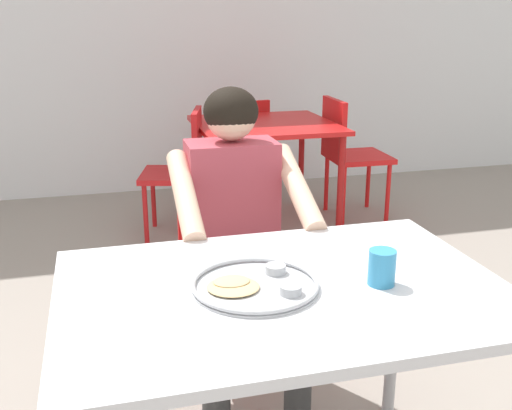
{
  "coord_description": "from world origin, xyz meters",
  "views": [
    {
      "loc": [
        -0.48,
        -1.35,
        1.45
      ],
      "look_at": [
        -0.04,
        0.29,
        0.91
      ],
      "focal_mm": 42.33,
      "sensor_mm": 36.0,
      "label": 1
    }
  ],
  "objects": [
    {
      "name": "chair_red_left",
      "position": [
        0.05,
        2.53,
        0.49
      ],
      "size": [
        0.48,
        0.5,
        0.86
      ],
      "color": "red",
      "rests_on": "ground"
    },
    {
      "name": "chair_foreground",
      "position": [
        0.0,
        0.95,
        0.5
      ],
      "size": [
        0.39,
        0.42,
        0.84
      ],
      "color": "red",
      "rests_on": "ground"
    },
    {
      "name": "table_foreground",
      "position": [
        -0.04,
        0.04,
        0.68
      ],
      "size": [
        1.19,
        0.82,
        0.76
      ],
      "color": "silver",
      "rests_on": "ground"
    },
    {
      "name": "chair_red_right",
      "position": [
        1.26,
        2.61,
        0.51
      ],
      "size": [
        0.44,
        0.45,
        0.88
      ],
      "color": "red",
      "rests_on": "ground"
    },
    {
      "name": "diner_foreground",
      "position": [
        -0.0,
        0.73,
        0.72
      ],
      "size": [
        0.49,
        0.55,
        1.19
      ],
      "color": "#363636",
      "rests_on": "ground"
    },
    {
      "name": "chair_red_far",
      "position": [
        0.58,
        3.18,
        0.49
      ],
      "size": [
        0.49,
        0.46,
        0.82
      ],
      "color": "red",
      "rests_on": "ground"
    },
    {
      "name": "drinking_cup",
      "position": [
        0.22,
        -0.01,
        0.81
      ],
      "size": [
        0.07,
        0.07,
        0.1
      ],
      "color": "#338CBF",
      "rests_on": "table_foreground"
    },
    {
      "name": "table_background_red",
      "position": [
        0.62,
        2.57,
        0.66
      ],
      "size": [
        0.93,
        0.91,
        0.74
      ],
      "color": "red",
      "rests_on": "ground"
    },
    {
      "name": "thali_tray",
      "position": [
        -0.11,
        0.05,
        0.77
      ],
      "size": [
        0.34,
        0.34,
        0.03
      ],
      "color": "#B7BABF",
      "rests_on": "table_foreground"
    }
  ]
}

